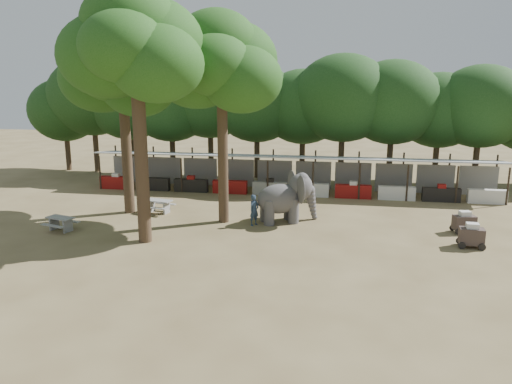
% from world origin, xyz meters
% --- Properties ---
extents(ground, '(100.00, 100.00, 0.00)m').
position_xyz_m(ground, '(0.00, 0.00, 0.00)').
color(ground, brown).
rests_on(ground, ground).
extents(vendor_stalls, '(28.00, 2.99, 2.80)m').
position_xyz_m(vendor_stalls, '(-0.00, 13.84, 1.18)').
color(vendor_stalls, '#A6AAAF').
rests_on(vendor_stalls, ground).
extents(yard_tree_left, '(7.10, 6.90, 11.02)m').
position_xyz_m(yard_tree_left, '(-9.13, 7.19, 8.20)').
color(yard_tree_left, '#332316').
rests_on(yard_tree_left, ground).
extents(yard_tree_center, '(7.10, 6.90, 12.04)m').
position_xyz_m(yard_tree_center, '(-6.13, 2.19, 9.21)').
color(yard_tree_center, '#332316').
rests_on(yard_tree_center, ground).
extents(yard_tree_back, '(7.10, 6.90, 11.36)m').
position_xyz_m(yard_tree_back, '(-3.13, 6.19, 8.54)').
color(yard_tree_back, '#332316').
rests_on(yard_tree_back, ground).
extents(backdrop_trees, '(46.46, 5.95, 8.33)m').
position_xyz_m(backdrop_trees, '(0.00, 19.00, 5.51)').
color(backdrop_trees, '#332316').
rests_on(backdrop_trees, ground).
extents(elephant, '(3.65, 2.91, 2.74)m').
position_xyz_m(elephant, '(0.44, 6.62, 1.37)').
color(elephant, '#434041').
rests_on(elephant, ground).
extents(handler, '(0.69, 0.74, 1.70)m').
position_xyz_m(handler, '(-1.20, 5.59, 0.85)').
color(handler, '#26384C').
rests_on(handler, ground).
extents(picnic_table_near, '(1.80, 1.70, 0.74)m').
position_xyz_m(picnic_table_near, '(-11.02, 2.87, 0.48)').
color(picnic_table_near, gray).
rests_on(picnic_table_near, ground).
extents(picnic_table_far, '(1.78, 1.66, 0.77)m').
position_xyz_m(picnic_table_far, '(-7.23, 7.18, 0.51)').
color(picnic_table_far, gray).
rests_on(picnic_table_far, ground).
extents(cart_front, '(1.26, 0.87, 1.19)m').
position_xyz_m(cart_front, '(9.54, 3.77, 0.59)').
color(cart_front, '#342723').
rests_on(cart_front, ground).
extents(cart_back, '(1.31, 1.00, 1.15)m').
position_xyz_m(cart_back, '(9.73, 6.14, 0.57)').
color(cart_back, '#342723').
rests_on(cart_back, ground).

